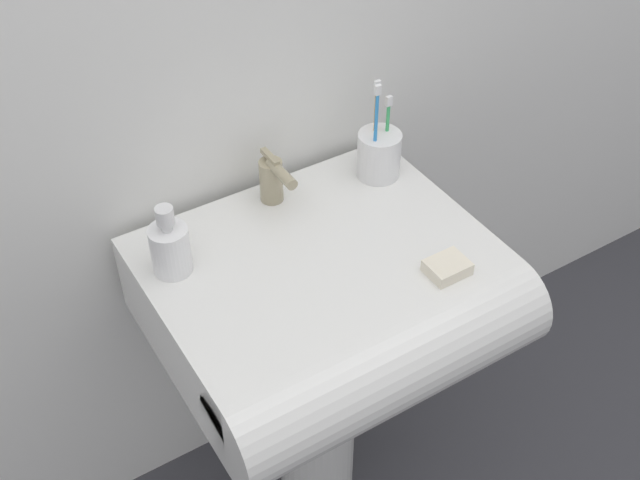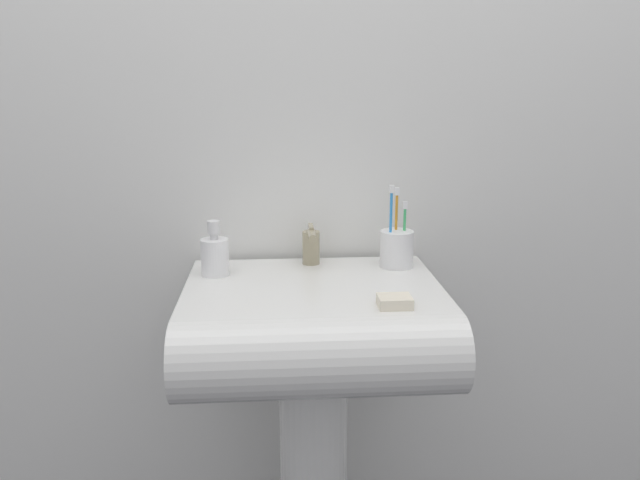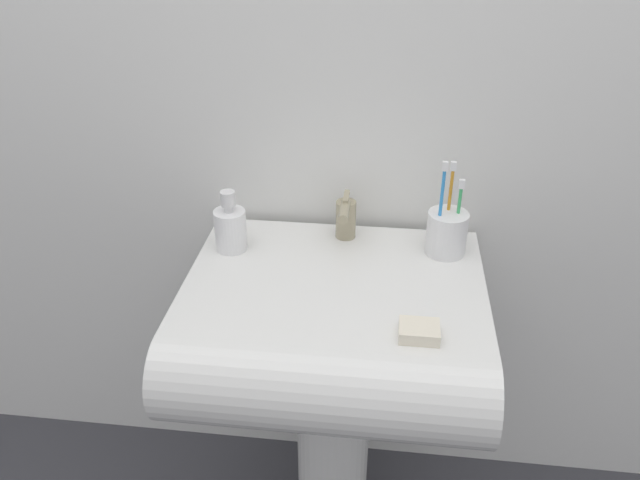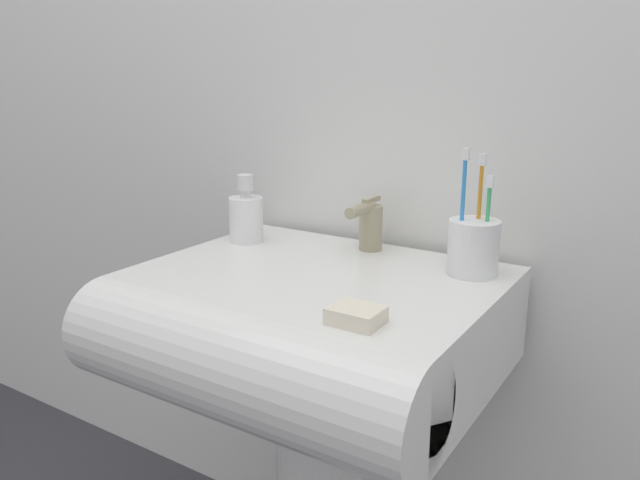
{
  "view_description": "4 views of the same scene",
  "coord_description": "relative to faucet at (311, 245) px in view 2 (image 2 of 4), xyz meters",
  "views": [
    {
      "loc": [
        -0.56,
        -0.92,
        1.77
      ],
      "look_at": [
        0.01,
        0.01,
        0.79
      ],
      "focal_mm": 45.0,
      "sensor_mm": 36.0,
      "label": 1
    },
    {
      "loc": [
        -0.09,
        -1.43,
        1.25
      ],
      "look_at": [
        0.02,
        0.01,
        0.89
      ],
      "focal_mm": 35.0,
      "sensor_mm": 36.0,
      "label": 2
    },
    {
      "loc": [
        0.09,
        -1.07,
        1.5
      ],
      "look_at": [
        -0.03,
        0.01,
        0.86
      ],
      "focal_mm": 35.0,
      "sensor_mm": 36.0,
      "label": 3
    },
    {
      "loc": [
        0.56,
        -0.89,
        1.12
      ],
      "look_at": [
        -0.0,
        0.0,
        0.84
      ],
      "focal_mm": 35.0,
      "sensor_mm": 36.0,
      "label": 4
    }
  ],
  "objects": [
    {
      "name": "toothbrush_cup",
      "position": [
        0.22,
        -0.04,
        -0.0
      ],
      "size": [
        0.09,
        0.09,
        0.22
      ],
      "color": "white",
      "rests_on": "sink_basin"
    },
    {
      "name": "soap_bottle",
      "position": [
        -0.25,
        -0.08,
        -0.0
      ],
      "size": [
        0.07,
        0.07,
        0.14
      ],
      "color": "white",
      "rests_on": "sink_basin"
    },
    {
      "name": "bar_soap",
      "position": [
        0.16,
        -0.34,
        -0.04
      ],
      "size": [
        0.07,
        0.06,
        0.02
      ],
      "primitive_type": "cube",
      "color": "silver",
      "rests_on": "sink_basin"
    },
    {
      "name": "faucet",
      "position": [
        0.0,
        0.0,
        0.0
      ],
      "size": [
        0.05,
        0.11,
        0.11
      ],
      "color": "tan",
      "rests_on": "sink_basin"
    },
    {
      "name": "wall_back",
      "position": [
        -0.01,
        0.11,
        0.37
      ],
      "size": [
        5.0,
        0.05,
        2.4
      ],
      "primitive_type": "cube",
      "color": "silver",
      "rests_on": "ground"
    },
    {
      "name": "sink_basin",
      "position": [
        -0.01,
        -0.23,
        -0.14
      ],
      "size": [
        0.62,
        0.54,
        0.17
      ],
      "color": "white",
      "rests_on": "sink_pedestal"
    },
    {
      "name": "sink_pedestal",
      "position": [
        -0.01,
        -0.17,
        -0.53
      ],
      "size": [
        0.17,
        0.17,
        0.61
      ],
      "primitive_type": "cylinder",
      "color": "white",
      "rests_on": "ground"
    }
  ]
}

